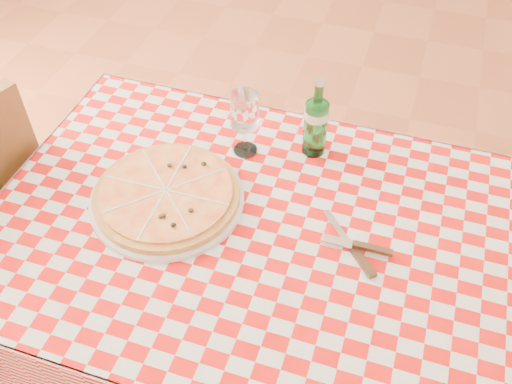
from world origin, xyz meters
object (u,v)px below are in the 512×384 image
at_px(pizza_plate, 167,194).
at_px(wine_glass, 245,124).
at_px(dining_table, 256,254).
at_px(water_bottle, 316,117).

relative_size(pizza_plate, wine_glass, 2.06).
distance_m(dining_table, pizza_plate, 0.27).
height_order(pizza_plate, water_bottle, water_bottle).
bearing_deg(wine_glass, water_bottle, 17.98).
relative_size(pizza_plate, water_bottle, 1.67).
height_order(dining_table, water_bottle, water_bottle).
relative_size(dining_table, water_bottle, 5.25).
xyz_separation_m(pizza_plate, water_bottle, (0.30, 0.29, 0.09)).
height_order(water_bottle, wine_glass, water_bottle).
distance_m(pizza_plate, water_bottle, 0.43).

